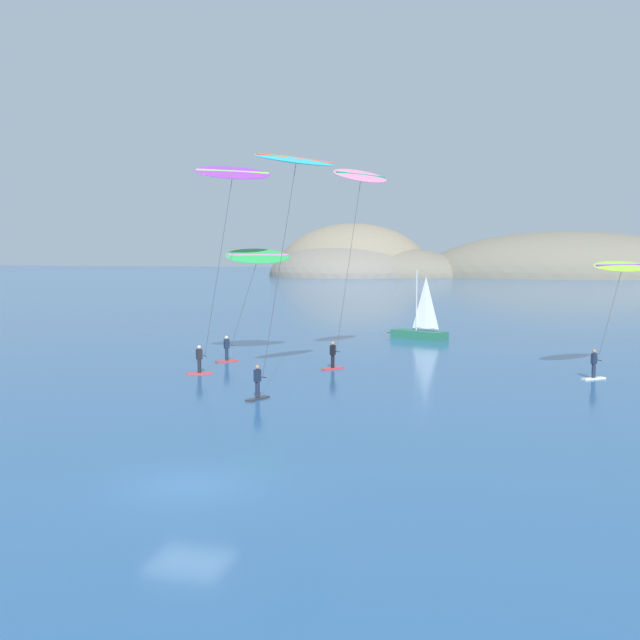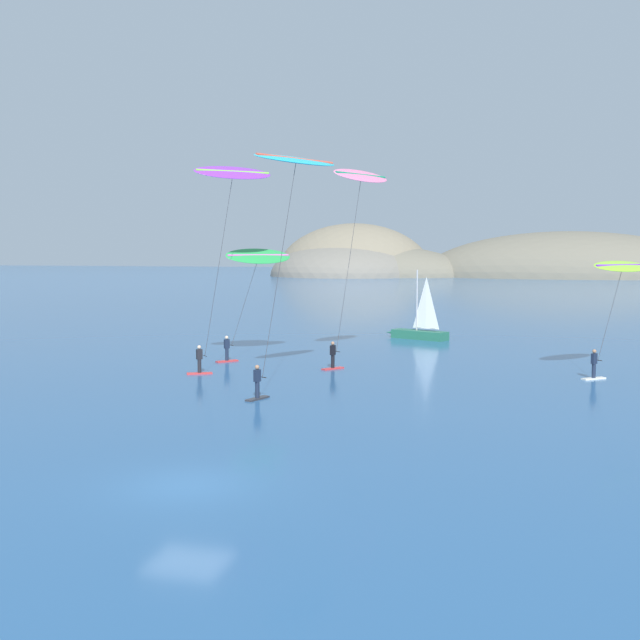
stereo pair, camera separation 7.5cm
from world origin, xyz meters
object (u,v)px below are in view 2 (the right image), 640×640
Objects in this scene: kitesurfer_cyan at (293,179)px; kitesurfer_purple at (230,188)px; sailboat_near at (417,331)px; kitesurfer_pink at (359,190)px; kitesurfer_lime at (620,275)px; kitesurfer_green at (256,263)px.

kitesurfer_purple is at bearing 133.93° from kitesurfer_cyan.
sailboat_near is 19.09m from kitesurfer_pink.
kitesurfer_pink is 1.03× the size of kitesurfer_cyan.
kitesurfer_lime is at bearing -49.37° from sailboat_near.
sailboat_near is 0.47× the size of kitesurfer_cyan.
sailboat_near is at bearing 60.26° from kitesurfer_green.
kitesurfer_cyan reaches higher than kitesurfer_lime.
kitesurfer_purple is 1.66× the size of kitesurfer_green.
kitesurfer_purple is at bearing -111.80° from sailboat_near.
sailboat_near is 28.60m from kitesurfer_cyan.
sailboat_near is 0.46× the size of kitesurfer_pink.
kitesurfer_lime is at bearing -1.94° from kitesurfer_pink.
sailboat_near is 24.57m from kitesurfer_purple.
kitesurfer_lime is (22.74, -1.29, -0.53)m from kitesurfer_green.
kitesurfer_pink is 1.67× the size of kitesurfer_green.
kitesurfer_pink is 8.30m from kitesurfer_purple.
kitesurfer_purple is at bearing -169.24° from kitesurfer_lime.
kitesurfer_pink is at bearing 178.06° from kitesurfer_lime.
kitesurfer_pink is at bearing 35.17° from kitesurfer_purple.
kitesurfer_green is 1.11× the size of kitesurfer_lime.
kitesurfer_purple reaches higher than kitesurfer_green.
kitesurfer_lime is at bearing 31.24° from kitesurfer_cyan.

